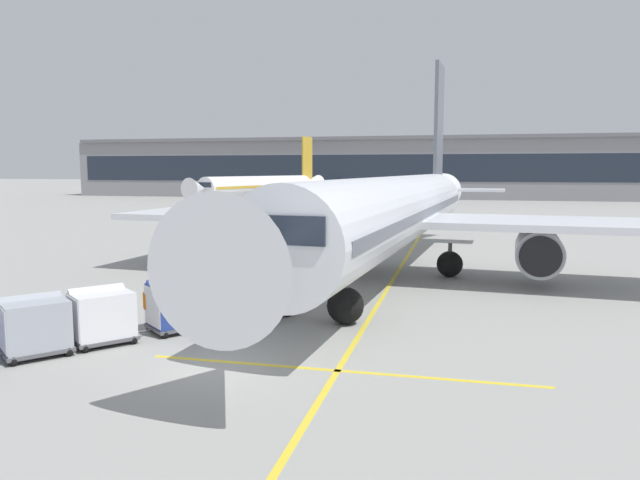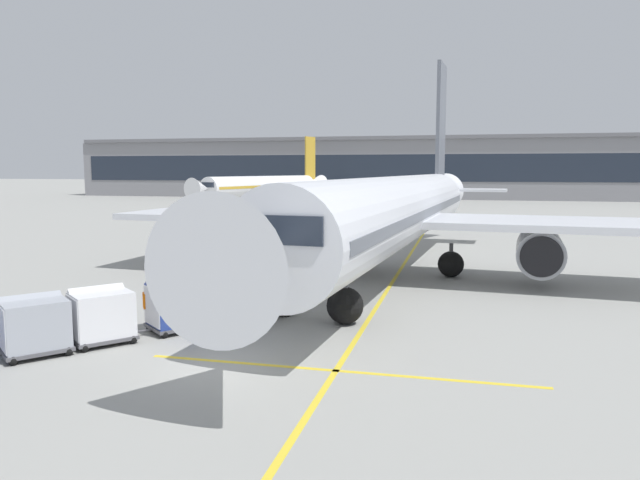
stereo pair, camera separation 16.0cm
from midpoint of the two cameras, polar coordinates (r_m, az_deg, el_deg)
The scene contains 15 objects.
ground_plane at distance 18.55m, azimuth -10.15°, elevation -11.93°, with size 600.00×600.00×0.00m, color gray.
parked_airplane at distance 32.72m, azimuth 7.41°, elevation 2.75°, with size 33.09×42.52×14.31m.
belt_loader at distance 24.08m, azimuth -6.31°, elevation -5.27°, with size 4.24×4.83×3.25m.
baggage_cart_lead at distance 22.55m, azimuth -13.84°, elevation -6.00°, with size 2.51×2.61×1.91m.
baggage_cart_second at distance 21.67m, azimuth -20.51°, elevation -6.76°, with size 2.51×2.61×1.91m.
baggage_cart_third at distance 21.14m, azimuth -25.98°, elevation -7.36°, with size 2.51×2.61×1.91m.
ground_crew_by_loader at distance 23.63m, azimuth -12.76°, elevation -5.39°, with size 0.41×0.49×1.74m.
ground_crew_by_carts at distance 22.92m, azimuth -16.35°, elevation -5.88°, with size 0.30×0.56×1.74m.
ground_crew_marshaller at distance 22.90m, azimuth -5.17°, elevation -5.64°, with size 0.32×0.56×1.74m.
safety_cone_engine_keepout at distance 34.13m, azimuth -0.63°, elevation -2.54°, with size 0.68×0.68×0.77m.
safety_cone_wingtip at distance 33.08m, azimuth -2.02°, elevation -2.89°, with size 0.63×0.63×0.71m.
apron_guidance_line_lead_in at distance 32.43m, azimuth 6.95°, elevation -3.75°, with size 0.20×110.00×0.01m.
apron_guidance_line_stop_bar at distance 17.92m, azimuth 1.62°, elevation -12.48°, with size 12.00×0.20×0.01m.
terminal_building at distance 130.32m, azimuth 5.03°, elevation 6.92°, with size 130.01×21.80×12.52m.
distant_airplane at distance 96.47m, azimuth -5.62°, elevation 5.15°, with size 26.56×33.93×11.76m.
Camera 1 is at (7.00, -16.10, 5.93)m, focal length 33.20 mm.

